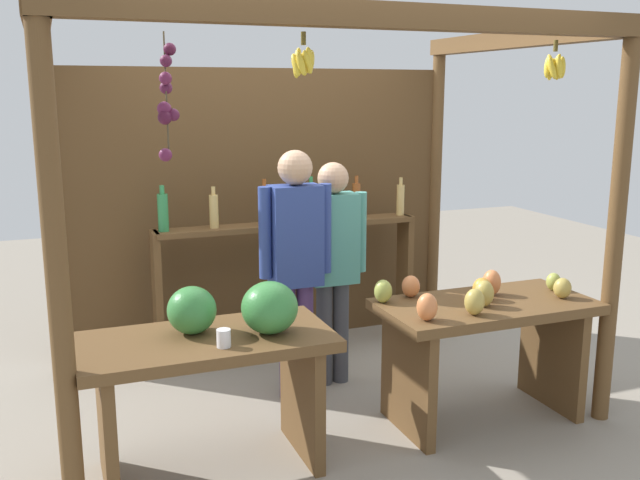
# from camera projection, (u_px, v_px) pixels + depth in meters

# --- Properties ---
(ground_plane) EXTENTS (12.00, 12.00, 0.00)m
(ground_plane) POSITION_uv_depth(u_px,v_px,m) (309.00, 389.00, 4.75)
(ground_plane) COLOR gray
(ground_plane) RESTS_ON ground
(market_stall) EXTENTS (3.18, 2.18, 2.38)m
(market_stall) POSITION_uv_depth(u_px,v_px,m) (284.00, 176.00, 4.90)
(market_stall) COLOR brown
(market_stall) RESTS_ON ground
(fruit_counter_left) EXTENTS (1.28, 0.64, 1.01)m
(fruit_counter_left) POSITION_uv_depth(u_px,v_px,m) (217.00, 356.00, 3.63)
(fruit_counter_left) COLOR brown
(fruit_counter_left) RESTS_ON ground
(fruit_counter_right) EXTENTS (1.30, 0.65, 0.90)m
(fruit_counter_right) POSITION_uv_depth(u_px,v_px,m) (483.00, 330.00, 4.22)
(fruit_counter_right) COLOR brown
(fruit_counter_right) RESTS_ON ground
(bottle_shelf_unit) EXTENTS (2.04, 0.22, 1.34)m
(bottle_shelf_unit) POSITION_uv_depth(u_px,v_px,m) (287.00, 250.00, 5.33)
(bottle_shelf_unit) COLOR brown
(bottle_shelf_unit) RESTS_ON ground
(vendor_man) EXTENTS (0.48, 0.22, 1.61)m
(vendor_man) POSITION_uv_depth(u_px,v_px,m) (296.00, 252.00, 4.46)
(vendor_man) COLOR #4B3265
(vendor_man) RESTS_ON ground
(vendor_woman) EXTENTS (0.48, 0.21, 1.52)m
(vendor_woman) POSITION_uv_depth(u_px,v_px,m) (333.00, 255.00, 4.69)
(vendor_woman) COLOR #3F4148
(vendor_woman) RESTS_ON ground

